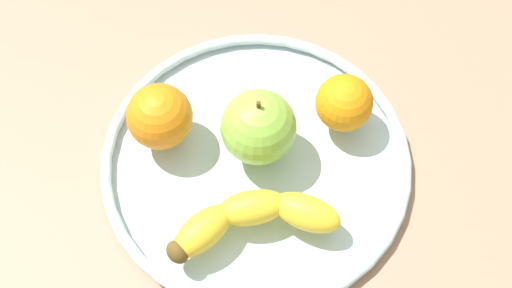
{
  "coord_description": "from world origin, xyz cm",
  "views": [
    {
      "loc": [
        12.52,
        32.2,
        68.25
      ],
      "look_at": [
        0.0,
        0.0,
        4.8
      ],
      "focal_mm": 48.86,
      "sensor_mm": 36.0,
      "label": 1
    }
  ],
  "objects_px": {
    "orange_front_left": "(344,103)",
    "apple": "(258,127)",
    "fruit_bowl": "(256,161)",
    "orange_center": "(160,117)",
    "banana": "(251,218)"
  },
  "relations": [
    {
      "from": "orange_front_left",
      "to": "apple",
      "type": "bearing_deg",
      "value": -0.32
    },
    {
      "from": "fruit_bowl",
      "to": "orange_front_left",
      "type": "distance_m",
      "value": 0.11
    },
    {
      "from": "fruit_bowl",
      "to": "orange_center",
      "type": "relative_size",
      "value": 4.76
    },
    {
      "from": "apple",
      "to": "orange_front_left",
      "type": "xyz_separation_m",
      "value": [
        -0.1,
        0.0,
        -0.01
      ]
    },
    {
      "from": "fruit_bowl",
      "to": "apple",
      "type": "relative_size",
      "value": 3.83
    },
    {
      "from": "apple",
      "to": "orange_front_left",
      "type": "height_order",
      "value": "apple"
    },
    {
      "from": "banana",
      "to": "orange_front_left",
      "type": "xyz_separation_m",
      "value": [
        -0.14,
        -0.08,
        0.01
      ]
    },
    {
      "from": "banana",
      "to": "apple",
      "type": "height_order",
      "value": "apple"
    },
    {
      "from": "banana",
      "to": "orange_front_left",
      "type": "height_order",
      "value": "orange_front_left"
    },
    {
      "from": "fruit_bowl",
      "to": "banana",
      "type": "distance_m",
      "value": 0.08
    },
    {
      "from": "orange_front_left",
      "to": "orange_center",
      "type": "xyz_separation_m",
      "value": [
        0.19,
        -0.05,
        0.0
      ]
    },
    {
      "from": "orange_front_left",
      "to": "banana",
      "type": "bearing_deg",
      "value": 30.83
    },
    {
      "from": "banana",
      "to": "apple",
      "type": "bearing_deg",
      "value": -105.52
    },
    {
      "from": "banana",
      "to": "orange_front_left",
      "type": "relative_size",
      "value": 2.98
    },
    {
      "from": "apple",
      "to": "orange_front_left",
      "type": "bearing_deg",
      "value": 179.68
    }
  ]
}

